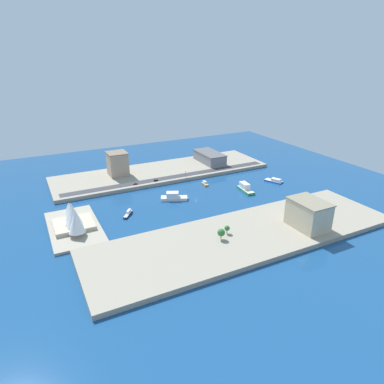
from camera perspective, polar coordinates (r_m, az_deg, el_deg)
name	(u,v)px	position (r m, az deg, el deg)	size (l,w,h in m)	color
ground_plane	(196,199)	(318.92, 0.64, -1.11)	(440.00, 440.00, 0.00)	navy
quay_west	(246,235)	(256.69, 9.11, -7.14)	(70.00, 240.00, 3.58)	#9E937F
quay_east	(163,172)	(386.94, -4.93, 3.38)	(70.00, 240.00, 3.58)	#9E937F
peninsula_point	(74,227)	(281.24, -19.12, -5.60)	(70.34, 37.26, 2.00)	#A89E89
road_strip	(172,177)	(364.19, -3.41, 2.51)	(10.15, 228.00, 0.15)	#38383D
ferry_green_doubledeck	(245,188)	(339.83, 8.91, 0.67)	(25.57, 10.43, 7.74)	#2D8C4C
ferry_white_commuter	(174,197)	(315.89, -3.07, -0.83)	(18.06, 26.16, 7.52)	silver
catamaran_blue	(274,181)	(369.89, 13.64, 1.86)	(20.32, 14.71, 4.05)	blue
water_taxi_orange	(205,184)	(351.27, 2.19, 1.39)	(11.51, 4.61, 3.97)	orange
patrol_launch_navy	(128,214)	(291.19, -10.65, -3.61)	(13.93, 11.57, 4.02)	#1E284C
apartment_midrise_tan	(118,164)	(375.41, -12.35, 4.66)	(20.81, 20.42, 25.25)	tan
warehouse_low_gray	(209,157)	(414.71, 2.95, 5.86)	(45.91, 22.60, 11.90)	gray
office_block_beige	(308,214)	(270.64, 18.90, -3.51)	(29.96, 21.54, 21.59)	#C6B793
suv_black	(156,180)	(354.10, -6.09, 1.99)	(2.06, 4.42, 1.70)	black
pickup_red	(135,184)	(347.50, -9.47, 1.38)	(1.92, 4.88, 1.47)	black
traffic_light_waterfront	(186,173)	(362.44, -1.06, 3.16)	(0.36, 0.36, 6.50)	black
opera_landmark	(73,217)	(274.97, -19.29, -4.02)	(45.45, 29.55, 20.67)	#BCAD93
park_tree_cluster	(223,231)	(245.18, 5.20, -6.57)	(10.03, 13.07, 8.23)	brown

